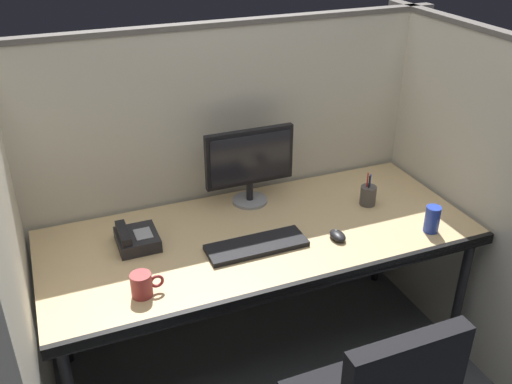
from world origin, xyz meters
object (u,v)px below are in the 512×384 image
Objects in this scene: desk at (261,244)px; coffee_mug at (142,285)px; monitor_center at (250,162)px; computer_mouse at (338,236)px; pen_cup at (368,195)px; soda_can at (432,219)px; desk_phone at (136,239)px; keyboard_main at (257,246)px.

coffee_mug is at bearing -158.65° from desk.
monitor_center reaches higher than coffee_mug.
coffee_mug is (-0.86, -0.06, 0.03)m from computer_mouse.
pen_cup is (0.52, -0.23, -0.17)m from monitor_center.
desk_phone is at bearing 163.05° from soda_can.
soda_can reaches higher than desk.
soda_can is 0.34m from pen_cup.
desk_phone is (-0.82, 0.28, 0.02)m from computer_mouse.
pen_cup is (-0.13, 0.31, -0.01)m from soda_can.
computer_mouse is at bearing 166.62° from soda_can.
keyboard_main is 0.51m from desk_phone.
coffee_mug reaches higher than desk_phone.
desk is 4.42× the size of monitor_center.
desk_phone is 1.51× the size of coffee_mug.
monitor_center is 0.54m from computer_mouse.
pen_cup is at bearing 112.64° from soda_can.
desk_phone is at bearing 176.77° from pen_cup.
keyboard_main is 3.52× the size of soda_can.
computer_mouse is 0.51× the size of desk_phone.
soda_can reaches higher than computer_mouse.
monitor_center reaches higher than soda_can.
desk_phone is (-0.53, 0.12, 0.08)m from desk.
monitor_center is 1.00× the size of keyboard_main.
desk is 19.79× the size of computer_mouse.
pen_cup reaches higher than desk.
monitor_center is 3.52× the size of soda_can.
monitor_center is at bearing 39.11° from coffee_mug.
monitor_center is (0.06, 0.29, 0.27)m from desk.
desk is 10.00× the size of desk_phone.
desk is 0.55m from desk_phone.
computer_mouse is 0.79× the size of soda_can.
desk_phone is at bearing -163.67° from monitor_center.
computer_mouse is 0.87m from coffee_mug.
computer_mouse is at bearing -11.01° from keyboard_main.
coffee_mug reaches higher than desk.
coffee_mug is at bearing -175.74° from computer_mouse.
monitor_center is 4.48× the size of computer_mouse.
desk is at bearing -174.45° from pen_cup.
desk is 0.76m from soda_can.
desk is at bearing -12.64° from desk_phone.
computer_mouse is (0.23, -0.45, -0.20)m from monitor_center.
keyboard_main is at bearing -107.47° from monitor_center.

